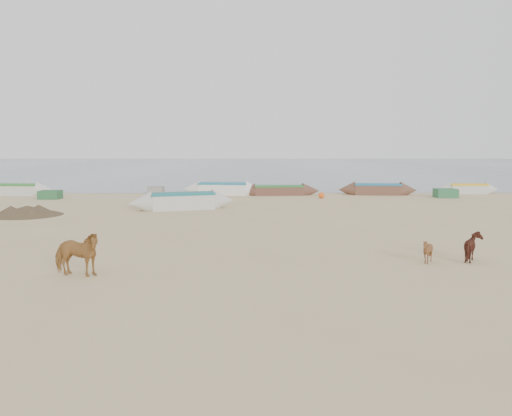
{
  "coord_description": "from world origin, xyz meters",
  "views": [
    {
      "loc": [
        -0.15,
        -17.82,
        3.67
      ],
      "look_at": [
        0.0,
        4.0,
        1.0
      ],
      "focal_mm": 35.0,
      "sensor_mm": 36.0,
      "label": 1
    }
  ],
  "objects": [
    {
      "name": "beach_clutter",
      "position": [
        3.77,
        19.23,
        0.3
      ],
      "size": [
        46.98,
        4.99,
        0.64
      ],
      "color": "#2A5D36",
      "rests_on": "ground"
    },
    {
      "name": "ground",
      "position": [
        0.0,
        0.0,
        0.0
      ],
      "size": [
        140.0,
        140.0,
        0.0
      ],
      "primitive_type": "plane",
      "color": "tan",
      "rests_on": "ground"
    },
    {
      "name": "waterline_canoes",
      "position": [
        0.84,
        20.66,
        0.42
      ],
      "size": [
        56.99,
        4.54,
        0.94
      ],
      "color": "brown",
      "rests_on": "ground"
    },
    {
      "name": "near_canoe",
      "position": [
        -4.31,
        11.52,
        0.5
      ],
      "size": [
        6.41,
        3.23,
        0.99
      ],
      "primitive_type": null,
      "rotation": [
        0.0,
        0.0,
        0.31
      ],
      "color": "beige",
      "rests_on": "ground"
    },
    {
      "name": "calf_right",
      "position": [
        6.99,
        -2.11,
        0.47
      ],
      "size": [
        0.89,
        1.01,
        0.94
      ],
      "primitive_type": "imported",
      "rotation": [
        0.0,
        0.0,
        1.47
      ],
      "color": "#4F2419",
      "rests_on": "ground"
    },
    {
      "name": "cow_adult",
      "position": [
        -5.18,
        -3.87,
        0.65
      ],
      "size": [
        1.66,
        1.01,
        1.3
      ],
      "primitive_type": "imported",
      "rotation": [
        0.0,
        0.0,
        1.36
      ],
      "color": "#9B6833",
      "rests_on": "ground"
    },
    {
      "name": "calf_front",
      "position": [
        5.4,
        -2.34,
        0.39
      ],
      "size": [
        0.86,
        0.8,
        0.78
      ],
      "primitive_type": "imported",
      "rotation": [
        0.0,
        0.0,
        -1.29
      ],
      "color": "brown",
      "rests_on": "ground"
    },
    {
      "name": "debris_pile",
      "position": [
        -12.35,
        8.98,
        0.27
      ],
      "size": [
        3.98,
        3.98,
        0.53
      ],
      "primitive_type": "cone",
      "rotation": [
        0.0,
        0.0,
        -0.07
      ],
      "color": "brown",
      "rests_on": "ground"
    },
    {
      "name": "sea",
      "position": [
        0.0,
        82.0,
        0.01
      ],
      "size": [
        160.0,
        160.0,
        0.0
      ],
      "primitive_type": "plane",
      "color": "slate",
      "rests_on": "ground"
    }
  ]
}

